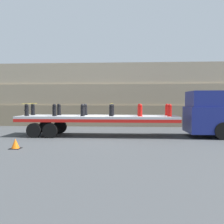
# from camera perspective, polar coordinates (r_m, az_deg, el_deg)

# --- Properties ---
(ground_plane) EXTENTS (120.00, 120.00, 0.00)m
(ground_plane) POSITION_cam_1_polar(r_m,az_deg,el_deg) (16.61, -3.24, -5.46)
(ground_plane) COLOR #3F4244
(rock_cliff) EXTENTS (60.00, 3.30, 5.78)m
(rock_cliff) POSITION_cam_1_polar(r_m,az_deg,el_deg) (24.03, -1.04, 3.91)
(rock_cliff) COLOR #84755B
(rock_cliff) RESTS_ON ground_plane
(truck_cab) EXTENTS (2.75, 2.74, 2.93)m
(truck_cab) POSITION_cam_1_polar(r_m,az_deg,el_deg) (17.15, 21.33, -0.52)
(truck_cab) COLOR navy
(truck_cab) RESTS_ON ground_plane
(flatbed_trailer) EXTENTS (10.40, 2.53, 1.34)m
(flatbed_trailer) POSITION_cam_1_polar(r_m,az_deg,el_deg) (16.59, -5.53, -1.68)
(flatbed_trailer) COLOR #B2B2B7
(flatbed_trailer) RESTS_ON ground_plane
(fire_hydrant_black_near_0) EXTENTS (0.32, 0.48, 0.79)m
(fire_hydrant_black_near_0) POSITION_cam_1_polar(r_m,az_deg,el_deg) (17.14, -18.93, 0.42)
(fire_hydrant_black_near_0) COLOR black
(fire_hydrant_black_near_0) RESTS_ON flatbed_trailer
(fire_hydrant_black_far_0) EXTENTS (0.32, 0.48, 0.79)m
(fire_hydrant_black_far_0) POSITION_cam_1_polar(r_m,az_deg,el_deg) (18.12, -17.63, 0.55)
(fire_hydrant_black_far_0) COLOR black
(fire_hydrant_black_far_0) RESTS_ON flatbed_trailer
(fire_hydrant_black_near_1) EXTENTS (0.32, 0.48, 0.79)m
(fire_hydrant_black_near_1) POSITION_cam_1_polar(r_m,az_deg,el_deg) (16.51, -13.03, 0.42)
(fire_hydrant_black_near_1) COLOR black
(fire_hydrant_black_near_1) RESTS_ON flatbed_trailer
(fire_hydrant_black_far_1) EXTENTS (0.32, 0.48, 0.79)m
(fire_hydrant_black_far_1) POSITION_cam_1_polar(r_m,az_deg,el_deg) (17.54, -12.03, 0.55)
(fire_hydrant_black_far_1) COLOR black
(fire_hydrant_black_far_1) RESTS_ON flatbed_trailer
(fire_hydrant_black_near_2) EXTENTS (0.32, 0.48, 0.79)m
(fire_hydrant_black_near_2) POSITION_cam_1_polar(r_m,az_deg,el_deg) (16.08, -6.75, 0.42)
(fire_hydrant_black_near_2) COLOR black
(fire_hydrant_black_near_2) RESTS_ON flatbed_trailer
(fire_hydrant_black_far_2) EXTENTS (0.32, 0.48, 0.79)m
(fire_hydrant_black_far_2) POSITION_cam_1_polar(r_m,az_deg,el_deg) (17.13, -6.10, 0.54)
(fire_hydrant_black_far_2) COLOR black
(fire_hydrant_black_far_2) RESTS_ON flatbed_trailer
(fire_hydrant_black_near_3) EXTENTS (0.32, 0.48, 0.79)m
(fire_hydrant_black_near_3) POSITION_cam_1_polar(r_m,az_deg,el_deg) (15.85, -0.19, 0.40)
(fire_hydrant_black_near_3) COLOR black
(fire_hydrant_black_near_3) RESTS_ON flatbed_trailer
(fire_hydrant_black_far_3) EXTENTS (0.32, 0.48, 0.79)m
(fire_hydrant_black_far_3) POSITION_cam_1_polar(r_m,az_deg,el_deg) (16.91, 0.06, 0.53)
(fire_hydrant_black_far_3) COLOR black
(fire_hydrant_black_far_3) RESTS_ON flatbed_trailer
(fire_hydrant_red_near_4) EXTENTS (0.32, 0.48, 0.79)m
(fire_hydrant_red_near_4) POSITION_cam_1_polar(r_m,az_deg,el_deg) (15.82, 6.47, 0.38)
(fire_hydrant_red_near_4) COLOR red
(fire_hydrant_red_near_4) RESTS_ON flatbed_trailer
(fire_hydrant_red_far_4) EXTENTS (0.32, 0.48, 0.79)m
(fire_hydrant_red_far_4) POSITION_cam_1_polar(r_m,az_deg,el_deg) (16.89, 6.30, 0.52)
(fire_hydrant_red_far_4) COLOR red
(fire_hydrant_red_far_4) RESTS_ON flatbed_trailer
(fire_hydrant_red_near_5) EXTENTS (0.32, 0.48, 0.79)m
(fire_hydrant_red_near_5) POSITION_cam_1_polar(r_m,az_deg,el_deg) (16.02, 13.05, 0.36)
(fire_hydrant_red_near_5) COLOR red
(fire_hydrant_red_near_5) RESTS_ON flatbed_trailer
(fire_hydrant_red_far_5) EXTENTS (0.32, 0.48, 0.79)m
(fire_hydrant_red_far_5) POSITION_cam_1_polar(r_m,az_deg,el_deg) (17.07, 12.48, 0.49)
(fire_hydrant_red_far_5) COLOR red
(fire_hydrant_red_far_5) RESTS_ON flatbed_trailer
(cargo_strap_rear) EXTENTS (0.05, 2.62, 0.01)m
(cargo_strap_rear) POSITION_cam_1_polar(r_m,az_deg,el_deg) (17.62, -18.28, 1.84)
(cargo_strap_rear) COLOR yellow
(cargo_strap_rear) RESTS_ON fire_hydrant_black_near_0
(cargo_strap_middle) EXTENTS (0.05, 2.62, 0.01)m
(cargo_strap_middle) POSITION_cam_1_polar(r_m,az_deg,el_deg) (16.37, -0.06, 1.92)
(cargo_strap_middle) COLOR yellow
(cargo_strap_middle) RESTS_ON fire_hydrant_black_near_3
(traffic_cone) EXTENTS (0.50, 0.50, 0.48)m
(traffic_cone) POSITION_cam_1_polar(r_m,az_deg,el_deg) (13.00, -21.22, -6.80)
(traffic_cone) COLOR black
(traffic_cone) RESTS_ON ground_plane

